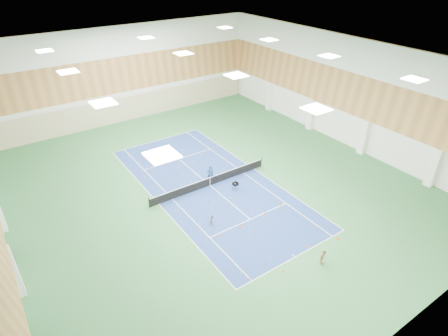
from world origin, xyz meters
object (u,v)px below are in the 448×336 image
Objects in this scene: tennis_net at (210,181)px; child_apron at (322,257)px; ball_cart at (235,186)px; coach at (210,173)px; child_court at (212,220)px.

child_apron reaches higher than tennis_net.
tennis_net is 15.42× the size of ball_cart.
tennis_net is 0.83m from coach.
coach is at bearing 74.05° from child_apron.
tennis_net is 5.94m from child_court.
tennis_net is at bearing 120.76° from ball_cart.
coach is at bearing 106.53° from ball_cart.
coach reaches higher than child_apron.
coach is at bearing 57.29° from child_court.
tennis_net is at bearing 57.79° from child_court.
child_court is (-3.03, -5.11, -0.05)m from tennis_net.
ball_cart is at bearing 123.47° from coach.
tennis_net is 12.73× the size of child_court.
child_apron is at bearing -64.99° from child_court.
child_apron is at bearing -85.15° from tennis_net.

